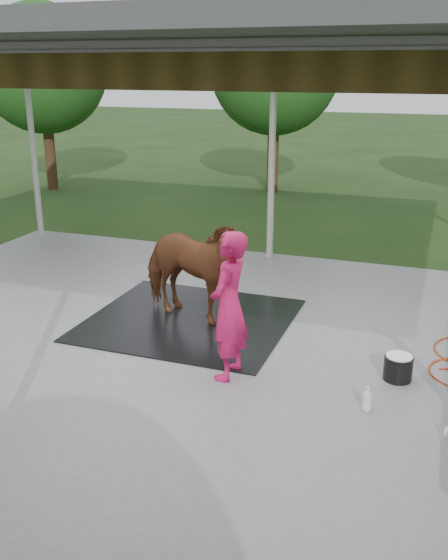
% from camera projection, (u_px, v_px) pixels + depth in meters
% --- Properties ---
extents(ground, '(100.00, 100.00, 0.00)m').
position_uv_depth(ground, '(180.00, 350.00, 9.00)').
color(ground, '#1E3814').
extents(concrete_slab, '(12.00, 10.00, 0.05)m').
position_uv_depth(concrete_slab, '(180.00, 348.00, 8.99)').
color(concrete_slab, slate).
rests_on(concrete_slab, ground).
extents(pavilion_structure, '(12.60, 10.60, 4.05)m').
position_uv_depth(pavilion_structure, '(173.00, 58.00, 7.71)').
color(pavilion_structure, beige).
rests_on(pavilion_structure, ground).
extents(tree_belt, '(28.00, 28.00, 5.80)m').
position_uv_depth(tree_belt, '(220.00, 73.00, 8.47)').
color(tree_belt, '#382314').
rests_on(tree_belt, ground).
extents(rubber_mat, '(3.09, 2.90, 0.02)m').
position_uv_depth(rubber_mat, '(190.00, 320.00, 9.89)').
color(rubber_mat, black).
rests_on(rubber_mat, concrete_slab).
extents(horse, '(2.17, 1.40, 1.69)m').
position_uv_depth(horse, '(189.00, 268.00, 9.62)').
color(horse, brown).
rests_on(horse, rubber_mat).
extents(handler, '(0.50, 0.73, 1.94)m').
position_uv_depth(handler, '(229.00, 306.00, 7.82)').
color(handler, '#B11249').
rests_on(handler, concrete_slab).
extents(wash_bucket, '(0.37, 0.37, 0.34)m').
position_uv_depth(wash_bucket, '(398.00, 367.00, 7.98)').
color(wash_bucket, black).
rests_on(wash_bucket, concrete_slab).
extents(soap_bottle_a, '(0.15, 0.15, 0.31)m').
position_uv_depth(soap_bottle_a, '(367.00, 399.00, 7.27)').
color(soap_bottle_a, silver).
rests_on(soap_bottle_a, concrete_slab).
extents(soap_bottle_b, '(0.09, 0.09, 0.17)m').
position_uv_depth(soap_bottle_b, '(448.00, 431.00, 6.75)').
color(soap_bottle_b, '#338CD8').
rests_on(soap_bottle_b, concrete_slab).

